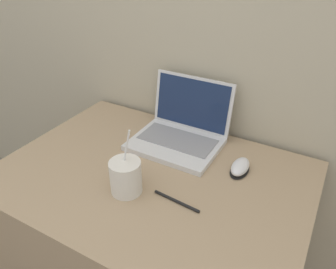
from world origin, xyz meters
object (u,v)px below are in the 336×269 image
drink_cup (126,176)px  computer_mouse (240,167)px  pen (177,201)px  laptop (181,130)px

drink_cup → computer_mouse: 0.38m
drink_cup → pen: (0.16, 0.03, -0.05)m
laptop → pen: 0.34m
computer_mouse → pen: computer_mouse is taller
laptop → drink_cup: size_ratio=1.50×
laptop → pen: size_ratio=2.06×
laptop → drink_cup: bearing=-92.1°
laptop → drink_cup: (-0.01, -0.34, 0.01)m
laptop → pen: (0.14, -0.31, -0.04)m
laptop → computer_mouse: laptop is taller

